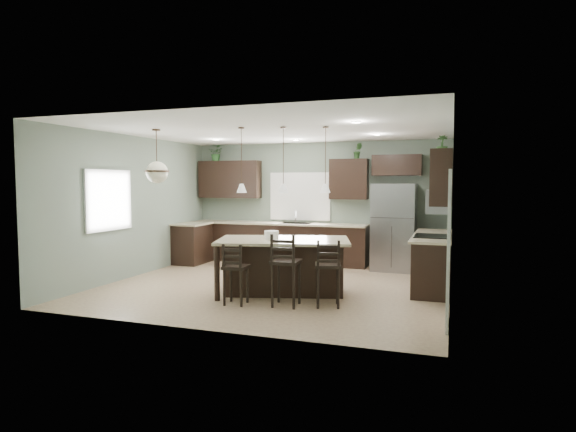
{
  "coord_description": "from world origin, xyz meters",
  "views": [
    {
      "loc": [
        3.01,
        -8.08,
        1.88
      ],
      "look_at": [
        0.1,
        0.4,
        1.25
      ],
      "focal_mm": 30.0,
      "sensor_mm": 36.0,
      "label": 1
    }
  ],
  "objects_px": {
    "bar_stool_left": "(236,274)",
    "plant_back_left": "(216,153)",
    "refrigerator": "(394,227)",
    "kitchen_island": "(283,266)",
    "bar_stool_right": "(328,273)",
    "serving_dish": "(271,235)",
    "bar_stool_center": "(286,270)"
  },
  "relations": [
    {
      "from": "bar_stool_center",
      "to": "kitchen_island",
      "type": "bearing_deg",
      "value": 108.95
    },
    {
      "from": "refrigerator",
      "to": "bar_stool_center",
      "type": "xyz_separation_m",
      "value": [
        -1.19,
        -3.58,
        -0.37
      ]
    },
    {
      "from": "refrigerator",
      "to": "bar_stool_center",
      "type": "bearing_deg",
      "value": -108.41
    },
    {
      "from": "serving_dish",
      "to": "bar_stool_right",
      "type": "bearing_deg",
      "value": -25.88
    },
    {
      "from": "serving_dish",
      "to": "bar_stool_center",
      "type": "relative_size",
      "value": 0.22
    },
    {
      "from": "refrigerator",
      "to": "serving_dish",
      "type": "height_order",
      "value": "refrigerator"
    },
    {
      "from": "bar_stool_left",
      "to": "plant_back_left",
      "type": "height_order",
      "value": "plant_back_left"
    },
    {
      "from": "bar_stool_left",
      "to": "plant_back_left",
      "type": "relative_size",
      "value": 2.5
    },
    {
      "from": "kitchen_island",
      "to": "serving_dish",
      "type": "bearing_deg",
      "value": -180.0
    },
    {
      "from": "bar_stool_left",
      "to": "bar_stool_center",
      "type": "xyz_separation_m",
      "value": [
        0.76,
        0.16,
        0.08
      ]
    },
    {
      "from": "plant_back_left",
      "to": "refrigerator",
      "type": "bearing_deg",
      "value": -3.42
    },
    {
      "from": "bar_stool_right",
      "to": "kitchen_island",
      "type": "bearing_deg",
      "value": 131.1
    },
    {
      "from": "bar_stool_left",
      "to": "plant_back_left",
      "type": "xyz_separation_m",
      "value": [
        -2.38,
        3.99,
        2.11
      ]
    },
    {
      "from": "plant_back_left",
      "to": "kitchen_island",
      "type": "bearing_deg",
      "value": -47.31
    },
    {
      "from": "refrigerator",
      "to": "bar_stool_right",
      "type": "xyz_separation_m",
      "value": [
        -0.58,
        -3.4,
        -0.41
      ]
    },
    {
      "from": "kitchen_island",
      "to": "bar_stool_left",
      "type": "xyz_separation_m",
      "value": [
        -0.44,
        -0.93,
        0.01
      ]
    },
    {
      "from": "refrigerator",
      "to": "bar_stool_center",
      "type": "relative_size",
      "value": 1.66
    },
    {
      "from": "serving_dish",
      "to": "refrigerator",
      "type": "bearing_deg",
      "value": 59.27
    },
    {
      "from": "serving_dish",
      "to": "plant_back_left",
      "type": "bearing_deg",
      "value": 130.18
    },
    {
      "from": "bar_stool_left",
      "to": "bar_stool_right",
      "type": "relative_size",
      "value": 0.93
    },
    {
      "from": "refrigerator",
      "to": "bar_stool_center",
      "type": "distance_m",
      "value": 3.79
    },
    {
      "from": "kitchen_island",
      "to": "bar_stool_right",
      "type": "distance_m",
      "value": 1.1
    },
    {
      "from": "refrigerator",
      "to": "kitchen_island",
      "type": "bearing_deg",
      "value": -118.26
    },
    {
      "from": "refrigerator",
      "to": "bar_stool_left",
      "type": "distance_m",
      "value": 4.24
    },
    {
      "from": "kitchen_island",
      "to": "bar_stool_left",
      "type": "distance_m",
      "value": 1.03
    },
    {
      "from": "serving_dish",
      "to": "kitchen_island",
      "type": "bearing_deg",
      "value": 15.85
    },
    {
      "from": "bar_stool_left",
      "to": "bar_stool_right",
      "type": "height_order",
      "value": "bar_stool_right"
    },
    {
      "from": "bar_stool_center",
      "to": "plant_back_left",
      "type": "xyz_separation_m",
      "value": [
        -3.14,
        3.84,
        2.03
      ]
    },
    {
      "from": "kitchen_island",
      "to": "serving_dish",
      "type": "relative_size",
      "value": 9.09
    },
    {
      "from": "bar_stool_left",
      "to": "kitchen_island",
      "type": "bearing_deg",
      "value": 60.75
    },
    {
      "from": "refrigerator",
      "to": "bar_stool_right",
      "type": "height_order",
      "value": "refrigerator"
    },
    {
      "from": "bar_stool_center",
      "to": "plant_back_left",
      "type": "distance_m",
      "value": 5.36
    }
  ]
}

